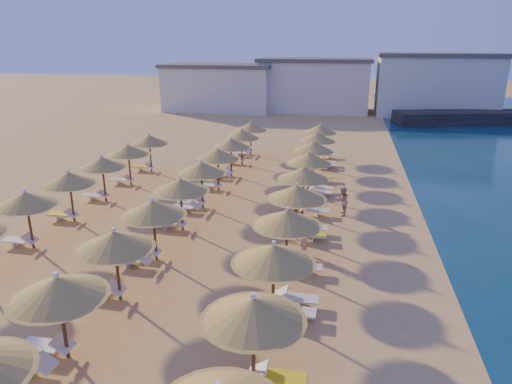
% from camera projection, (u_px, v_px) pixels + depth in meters
% --- Properties ---
extents(ground, '(220.00, 220.00, 0.00)m').
position_uv_depth(ground, '(229.00, 241.00, 22.72)').
color(ground, tan).
rests_on(ground, ground).
extents(hotel_blocks, '(45.08, 10.44, 8.10)m').
position_uv_depth(hotel_blocks, '(328.00, 85.00, 63.29)').
color(hotel_blocks, white).
rests_on(hotel_blocks, ground).
extents(parasol_row_east, '(3.00, 34.23, 2.96)m').
position_uv_depth(parasol_row_east, '(300.00, 183.00, 23.77)').
color(parasol_row_east, brown).
rests_on(parasol_row_east, ground).
extents(parasol_row_west, '(3.00, 34.23, 2.96)m').
position_uv_depth(parasol_row_west, '(192.00, 177.00, 24.87)').
color(parasol_row_west, brown).
rests_on(parasol_row_west, ground).
extents(parasol_row_inland, '(3.00, 20.35, 2.96)m').
position_uv_depth(parasol_row_inland, '(86.00, 171.00, 26.05)').
color(parasol_row_inland, brown).
rests_on(parasol_row_inland, ground).
extents(loungers, '(15.34, 31.86, 0.66)m').
position_uv_depth(loungers, '(214.00, 215.00, 25.20)').
color(loungers, white).
rests_on(loungers, ground).
extents(beachgoer_a, '(0.58, 0.70, 1.65)m').
position_uv_depth(beachgoer_a, '(304.00, 239.00, 20.91)').
color(beachgoer_a, tan).
rests_on(beachgoer_a, ground).
extents(beachgoer_b, '(0.70, 0.86, 1.66)m').
position_uv_depth(beachgoer_b, '(342.00, 201.00, 25.80)').
color(beachgoer_b, tan).
rests_on(beachgoer_b, ground).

